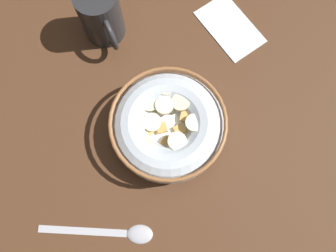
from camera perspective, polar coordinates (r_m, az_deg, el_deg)
name	(u,v)px	position (r cm, az deg, el deg)	size (l,w,h in cm)	color
ground_plane	(168,132)	(49.55, 0.00, -1.17)	(105.18, 105.18, 2.00)	#472B19
cereal_bowl	(168,126)	(45.69, 0.00, -0.01)	(16.59, 16.59, 5.49)	#B2BCC6
spoon	(118,233)	(47.51, -8.91, -18.52)	(9.39, 15.16, 0.80)	#A5A5AD
coffee_mug	(101,16)	(52.39, -11.92, 18.84)	(9.39, 6.47, 9.02)	#262628
folded_napkin	(230,27)	(56.46, 11.07, 17.14)	(11.42, 6.85, 0.30)	silver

